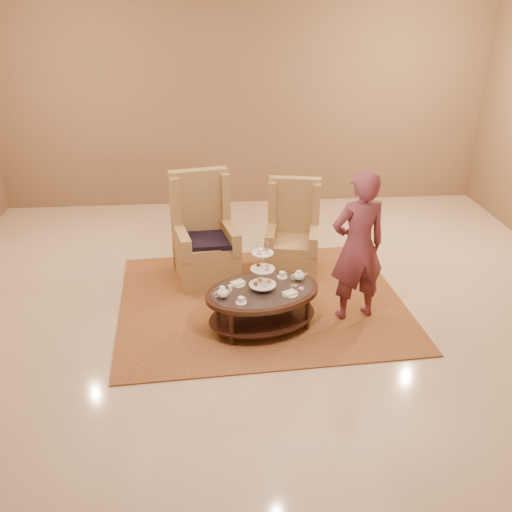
{
  "coord_description": "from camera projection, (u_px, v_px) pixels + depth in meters",
  "views": [
    {
      "loc": [
        -0.6,
        -5.38,
        3.36
      ],
      "look_at": [
        -0.12,
        0.2,
        0.73
      ],
      "focal_mm": 40.0,
      "sensor_mm": 36.0,
      "label": 1
    }
  ],
  "objects": [
    {
      "name": "tea_table",
      "position": [
        262.0,
        297.0,
        6.09
      ],
      "size": [
        1.44,
        1.17,
        1.04
      ],
      "rotation": [
        0.0,
        0.0,
        0.28
      ],
      "color": "black",
      "rests_on": "ground"
    },
    {
      "name": "ceiling",
      "position": [
        269.0,
        323.0,
        6.33
      ],
      "size": [
        8.0,
        8.0,
        0.02
      ],
      "primitive_type": "cube",
      "color": "silver",
      "rests_on": "ground"
    },
    {
      "name": "rug",
      "position": [
        261.0,
        301.0,
        6.74
      ],
      "size": [
        3.45,
        2.93,
        0.02
      ],
      "rotation": [
        0.0,
        0.0,
        0.06
      ],
      "color": "#9B6A37",
      "rests_on": "ground"
    },
    {
      "name": "wall_back",
      "position": [
        243.0,
        99.0,
        9.19
      ],
      "size": [
        8.0,
        0.04,
        3.5
      ],
      "primitive_type": "cube",
      "color": "#846448",
      "rests_on": "ground"
    },
    {
      "name": "person",
      "position": [
        358.0,
        247.0,
        6.09
      ],
      "size": [
        0.7,
        0.54,
        1.72
      ],
      "rotation": [
        0.0,
        0.0,
        3.36
      ],
      "color": "brown",
      "rests_on": "ground"
    },
    {
      "name": "armchair_left",
      "position": [
        204.0,
        243.0,
        7.17
      ],
      "size": [
        0.87,
        0.89,
        1.35
      ],
      "rotation": [
        0.0,
        0.0,
        0.21
      ],
      "color": "#AA8650",
      "rests_on": "ground"
    },
    {
      "name": "ground",
      "position": [
        269.0,
        323.0,
        6.33
      ],
      "size": [
        8.0,
        8.0,
        0.0
      ],
      "primitive_type": "plane",
      "color": "beige",
      "rests_on": "ground"
    },
    {
      "name": "armchair_right",
      "position": [
        293.0,
        242.0,
        7.33
      ],
      "size": [
        0.78,
        0.79,
        1.21
      ],
      "rotation": [
        0.0,
        0.0,
        -0.2
      ],
      "color": "#AA8650",
      "rests_on": "ground"
    }
  ]
}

